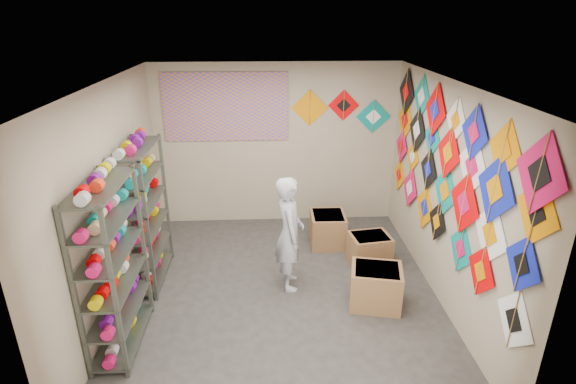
{
  "coord_description": "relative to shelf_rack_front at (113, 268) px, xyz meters",
  "views": [
    {
      "loc": [
        -0.17,
        -4.96,
        3.43
      ],
      "look_at": [
        0.1,
        0.3,
        1.3
      ],
      "focal_mm": 28.0,
      "sensor_mm": 36.0,
      "label": 1
    }
  ],
  "objects": [
    {
      "name": "ground",
      "position": [
        1.78,
        0.85,
        -0.95
      ],
      "size": [
        4.5,
        4.5,
        0.0
      ],
      "primitive_type": "plane",
      "color": "#322F2C"
    },
    {
      "name": "room_walls",
      "position": [
        1.78,
        0.85,
        0.69
      ],
      "size": [
        4.5,
        4.5,
        4.5
      ],
      "color": "tan",
      "rests_on": "ground"
    },
    {
      "name": "shelf_rack_front",
      "position": [
        0.0,
        0.0,
        0.0
      ],
      "size": [
        0.4,
        1.1,
        1.9
      ],
      "primitive_type": "cube",
      "color": "#4C5147",
      "rests_on": "ground"
    },
    {
      "name": "shelf_rack_back",
      "position": [
        0.0,
        1.3,
        0.0
      ],
      "size": [
        0.4,
        1.1,
        1.9
      ],
      "primitive_type": "cube",
      "color": "#4C5147",
      "rests_on": "ground"
    },
    {
      "name": "string_spools",
      "position": [
        -0.0,
        0.65,
        0.1
      ],
      "size": [
        0.12,
        2.36,
        0.12
      ],
      "color": "#E0115C",
      "rests_on": "ground"
    },
    {
      "name": "kite_wall_display",
      "position": [
        3.76,
        0.83,
        0.73
      ],
      "size": [
        0.06,
        4.29,
        2.05
      ],
      "color": "white",
      "rests_on": "room_walls"
    },
    {
      "name": "back_wall_kites",
      "position": [
        2.84,
        3.09,
        0.98
      ],
      "size": [
        1.64,
        0.02,
        0.74
      ],
      "color": "orange",
      "rests_on": "room_walls"
    },
    {
      "name": "poster",
      "position": [
        0.98,
        3.08,
        1.05
      ],
      "size": [
        2.0,
        0.01,
        1.1
      ],
      "primitive_type": "cube",
      "color": "#6D51B0",
      "rests_on": "room_walls"
    },
    {
      "name": "shopkeeper",
      "position": [
        1.89,
        1.03,
        -0.18
      ],
      "size": [
        0.6,
        0.42,
        1.54
      ],
      "primitive_type": "imported",
      "rotation": [
        0.0,
        0.0,
        1.62
      ],
      "color": "silver",
      "rests_on": "ground"
    },
    {
      "name": "carton_a",
      "position": [
        2.94,
        0.55,
        -0.69
      ],
      "size": [
        0.71,
        0.63,
        0.51
      ],
      "primitive_type": "cube",
      "rotation": [
        0.0,
        0.0,
        -0.21
      ],
      "color": "#92623F",
      "rests_on": "ground"
    },
    {
      "name": "carton_b",
      "position": [
        3.08,
        1.51,
        -0.72
      ],
      "size": [
        0.62,
        0.53,
        0.46
      ],
      "primitive_type": "cube",
      "rotation": [
        0.0,
        0.0,
        0.15
      ],
      "color": "#92623F",
      "rests_on": "ground"
    },
    {
      "name": "carton_c",
      "position": [
        2.55,
        2.14,
        -0.7
      ],
      "size": [
        0.54,
        0.59,
        0.51
      ],
      "primitive_type": "cube",
      "rotation": [
        0.0,
        0.0,
        -0.01
      ],
      "color": "#92623F",
      "rests_on": "ground"
    }
  ]
}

